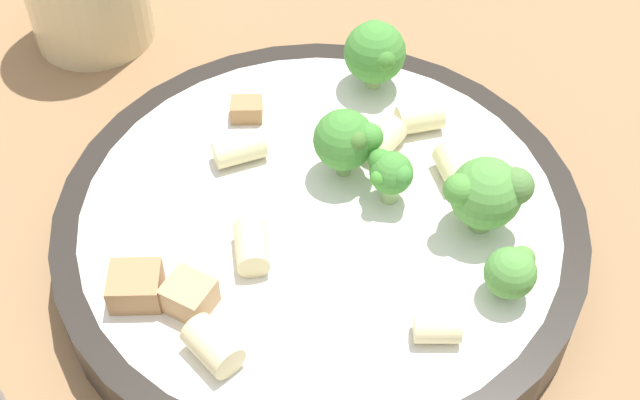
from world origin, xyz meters
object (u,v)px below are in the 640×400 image
chicken_chunk_0 (247,109)px  chicken_chunk_1 (136,286)px  rigatoni_0 (239,150)px  rigatoni_3 (252,247)px  rigatoni_2 (383,140)px  rigatoni_1 (454,166)px  rigatoni_4 (420,118)px  pasta_bowl (320,229)px  rigatoni_5 (437,329)px  broccoli_floret_3 (375,52)px  chicken_chunk_2 (189,296)px  broccoli_floret_2 (512,272)px  broccoli_floret_1 (347,140)px  rigatoni_6 (213,346)px  broccoli_floret_4 (487,193)px  broccoli_floret_0 (391,173)px

chicken_chunk_0 → chicken_chunk_1: chicken_chunk_1 is taller
rigatoni_0 → rigatoni_3: 0.07m
rigatoni_2 → chicken_chunk_0: (-0.08, 0.01, -0.00)m
rigatoni_1 → rigatoni_4: (-0.02, 0.03, -0.00)m
rigatoni_1 → chicken_chunk_1: size_ratio=0.95×
pasta_bowl → rigatoni_5: 0.09m
pasta_bowl → chicken_chunk_1: bearing=-138.8°
broccoli_floret_3 → chicken_chunk_2: bearing=-110.2°
rigatoni_2 → chicken_chunk_1: 0.15m
pasta_bowl → rigatoni_0: bearing=148.8°
broccoli_floret_2 → chicken_chunk_0: broccoli_floret_2 is taller
rigatoni_4 → chicken_chunk_0: rigatoni_4 is taller
broccoli_floret_1 → rigatoni_3: (-0.04, -0.06, -0.02)m
broccoli_floret_2 → broccoli_floret_1: bearing=144.1°
pasta_bowl → rigatoni_5: bearing=-44.3°
rigatoni_6 → chicken_chunk_2: 0.03m
broccoli_floret_1 → chicken_chunk_1: broccoli_floret_1 is taller
rigatoni_6 → chicken_chunk_0: bearing=97.9°
chicken_chunk_1 → rigatoni_4: bearing=49.2°
rigatoni_5 → rigatoni_3: bearing=162.1°
rigatoni_6 → broccoli_floret_4: bearing=41.0°
broccoli_floret_4 → chicken_chunk_0: bearing=157.2°
broccoli_floret_0 → chicken_chunk_0: 0.10m
rigatoni_5 → rigatoni_2: bearing=109.3°
broccoli_floret_1 → rigatoni_2: size_ratio=1.69×
rigatoni_1 → rigatoni_2: size_ratio=0.96×
broccoli_floret_4 → rigatoni_2: broccoli_floret_4 is taller
broccoli_floret_3 → rigatoni_0: broccoli_floret_3 is taller
pasta_bowl → chicken_chunk_1: (-0.08, -0.07, 0.02)m
rigatoni_4 → rigatoni_0: bearing=-155.9°
broccoli_floret_1 → rigatoni_0: 0.06m
chicken_chunk_1 → rigatoni_1: bearing=36.4°
pasta_bowl → chicken_chunk_0: (-0.05, 0.06, 0.02)m
rigatoni_0 → chicken_chunk_0: (-0.00, 0.03, -0.00)m
broccoli_floret_0 → chicken_chunk_2: bearing=-134.9°
rigatoni_3 → chicken_chunk_2: 0.04m
rigatoni_4 → chicken_chunk_1: bearing=-130.8°
rigatoni_3 → rigatoni_4: (0.07, 0.10, -0.00)m
broccoli_floret_1 → broccoli_floret_2: bearing=-35.9°
broccoli_floret_0 → rigatoni_4: 0.06m
broccoli_floret_1 → rigatoni_6: 0.13m
pasta_bowl → broccoli_floret_2: (0.10, -0.03, 0.03)m
broccoli_floret_1 → rigatoni_5: (0.06, -0.09, -0.02)m
broccoli_floret_0 → broccoli_floret_3: broccoli_floret_3 is taller
broccoli_floret_4 → rigatoni_2: size_ratio=1.82×
rigatoni_4 → broccoli_floret_3: bearing=133.1°
broccoli_floret_2 → chicken_chunk_2: size_ratio=1.34×
rigatoni_3 → broccoli_floret_1: bearing=60.4°
chicken_chunk_2 → rigatoni_0: bearing=89.8°
broccoli_floret_3 → chicken_chunk_0: broccoli_floret_3 is taller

